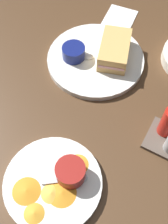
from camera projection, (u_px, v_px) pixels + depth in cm
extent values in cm
cube|color=#4C331E|center=(87.00, 89.00, 77.20)|extent=(110.00, 110.00, 3.00)
cylinder|color=white|center=(96.00, 59.00, 79.64)|extent=(26.90, 26.90, 1.60)
cube|color=tan|center=(115.00, 50.00, 77.20)|extent=(14.70, 11.20, 4.80)
cube|color=#DB938E|center=(115.00, 50.00, 77.20)|extent=(14.76, 10.70, 0.80)
cylinder|color=navy|center=(74.00, 52.00, 77.60)|extent=(6.32, 6.32, 3.52)
cylinder|color=black|center=(73.00, 49.00, 76.43)|extent=(5.18, 5.18, 0.60)
cube|color=silver|center=(108.00, 59.00, 78.42)|extent=(2.95, 5.35, 0.40)
ellipsoid|color=silver|center=(88.00, 57.00, 78.57)|extent=(3.30, 3.82, 0.80)
cylinder|color=white|center=(53.00, 183.00, 61.41)|extent=(21.31, 21.31, 1.60)
cylinder|color=maroon|center=(71.00, 172.00, 59.79)|extent=(6.44, 6.44, 3.97)
cylinder|color=olive|center=(70.00, 169.00, 58.44)|extent=(5.28, 5.28, 0.60)
cube|color=silver|center=(55.00, 181.00, 60.54)|extent=(3.90, 4.91, 0.40)
ellipsoid|color=silver|center=(80.00, 178.00, 60.75)|extent=(3.67, 3.88, 0.80)
cone|color=gold|center=(34.00, 213.00, 57.10)|extent=(5.49, 5.49, 0.60)
cone|color=gold|center=(78.00, 164.00, 62.49)|extent=(5.31, 5.31, 0.60)
cone|color=orange|center=(62.00, 193.00, 59.22)|extent=(8.00, 8.00, 0.60)
cone|color=gold|center=(51.00, 193.00, 59.20)|extent=(5.48, 5.48, 0.60)
cone|color=orange|center=(26.00, 191.00, 59.45)|extent=(8.60, 8.60, 0.60)
cube|color=brown|center=(166.00, 140.00, 67.08)|extent=(9.00, 9.00, 1.00)
cube|color=white|center=(119.00, 18.00, 89.21)|extent=(11.95, 10.18, 0.40)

